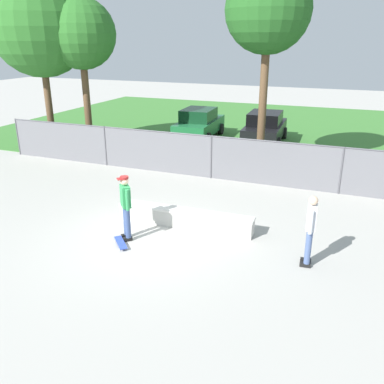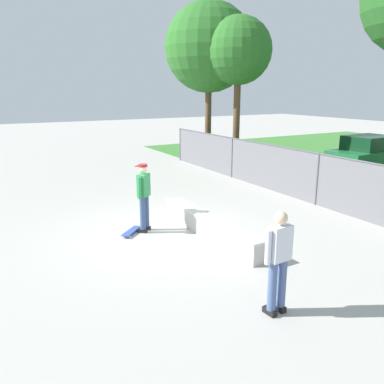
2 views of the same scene
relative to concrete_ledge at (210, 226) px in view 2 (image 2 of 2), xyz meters
name	(u,v)px [view 2 (image 2 of 2)]	position (x,y,z in m)	size (l,w,h in m)	color
ground_plane	(160,234)	(-0.76, -1.06, -0.27)	(80.00, 80.00, 0.00)	#ADAAA3
concrete_ledge	(210,226)	(0.00, 0.00, 0.00)	(4.16, 0.59, 0.54)	#B7B5AD
skateboarder	(144,194)	(-1.17, -1.33, 0.76)	(0.45, 0.47, 1.84)	black
skateboard	(131,231)	(-1.16, -1.72, -0.20)	(0.69, 0.72, 0.09)	#334CB2
chainlink_fence	(318,177)	(-0.76, 4.60, 0.68)	(19.55, 0.07, 1.73)	#4C4C51
tree_near_left	(209,48)	(-9.29, 5.60, 5.44)	(4.37, 4.37, 7.91)	brown
tree_near_right	(238,52)	(-7.45, 6.07, 5.14)	(3.10, 3.10, 7.01)	brown
car_green	(369,153)	(-3.67, 10.98, 0.57)	(2.17, 4.28, 1.66)	#1E6638
bystander	(279,258)	(3.65, -0.92, 0.74)	(0.29, 0.60, 1.82)	black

